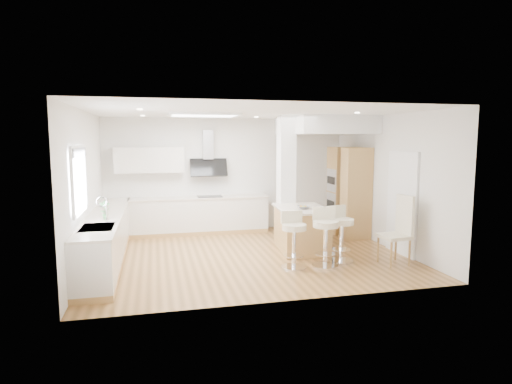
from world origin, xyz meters
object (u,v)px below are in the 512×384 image
object	(u,v)px
peninsula	(301,229)
dining_chair	(400,227)
bar_stool_a	(294,236)
bar_stool_c	(341,231)
bar_stool_b	(325,234)

from	to	relation	value
peninsula	dining_chair	bearing A→B (deg)	-37.29
bar_stool_a	dining_chair	xyz separation A→B (m)	(1.98, -0.19, 0.11)
peninsula	bar_stool_c	bearing A→B (deg)	-60.01
bar_stool_a	bar_stool_b	world-z (taller)	bar_stool_b
peninsula	dining_chair	size ratio (longest dim) A/B	1.22
bar_stool_a	dining_chair	size ratio (longest dim) A/B	0.80
peninsula	dining_chair	xyz separation A→B (m)	(1.44, -1.33, 0.23)
bar_stool_c	dining_chair	world-z (taller)	dining_chair
bar_stool_b	bar_stool_a	bearing A→B (deg)	-174.67
bar_stool_a	peninsula	bearing A→B (deg)	65.32
peninsula	bar_stool_a	bearing A→B (deg)	-110.12
bar_stool_a	dining_chair	distance (m)	1.99
bar_stool_b	peninsula	bearing A→B (deg)	103.46
peninsula	bar_stool_a	size ratio (longest dim) A/B	1.53
peninsula	bar_stool_a	distance (m)	1.26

